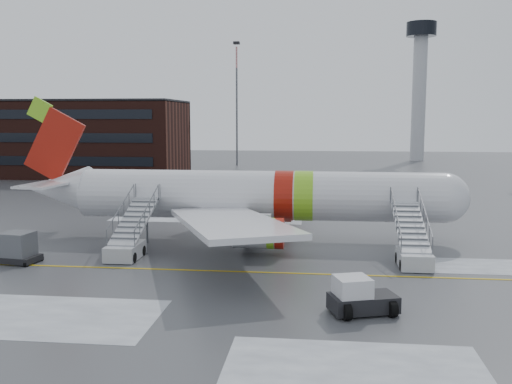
# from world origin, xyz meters

# --- Properties ---
(ground) EXTENTS (260.00, 260.00, 0.00)m
(ground) POSITION_xyz_m (0.00, 0.00, 0.00)
(ground) COLOR #494C4F
(ground) RESTS_ON ground
(airliner) EXTENTS (35.03, 32.97, 11.18)m
(airliner) POSITION_xyz_m (2.92, 8.67, 3.42)
(airliner) COLOR silver
(airliner) RESTS_ON ground
(airstair_fwd) EXTENTS (2.05, 7.70, 3.48)m
(airstair_fwd) POSITION_xyz_m (14.64, 2.13, 1.06)
(airstair_fwd) COLOR silver
(airstair_fwd) RESTS_ON ground
(airstair_aft) EXTENTS (2.05, 7.70, 3.48)m
(airstair_aft) POSITION_xyz_m (-4.44, 2.13, 1.06)
(airstair_aft) COLOR #ACAEB3
(airstair_aft) RESTS_ON ground
(pushback_tug) EXTENTS (3.58, 3.11, 1.83)m
(pushback_tug) POSITION_xyz_m (10.56, -7.82, 0.81)
(pushback_tug) COLOR black
(pushback_tug) RESTS_ON ground
(uld_container) EXTENTS (2.72, 2.15, 2.04)m
(uld_container) POSITION_xyz_m (-11.05, -0.43, 0.95)
(uld_container) COLOR black
(uld_container) RESTS_ON ground
(control_tower) EXTENTS (6.40, 6.40, 30.00)m
(control_tower) POSITION_xyz_m (30.00, 95.00, 18.75)
(control_tower) COLOR #B2B5BA
(control_tower) RESTS_ON ground
(light_mast_far_n) EXTENTS (1.20, 1.20, 24.25)m
(light_mast_far_n) POSITION_xyz_m (-8.00, 78.00, 13.84)
(light_mast_far_n) COLOR #595B60
(light_mast_far_n) RESTS_ON ground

